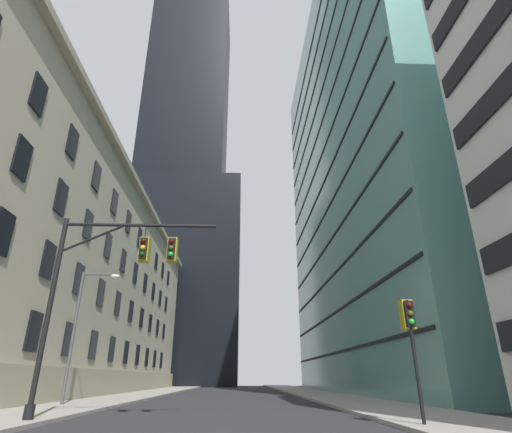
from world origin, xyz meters
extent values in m
cube|color=#B2A88E|center=(-19.62, 28.55, 11.04)|extent=(17.25, 69.11, 22.08)
cube|color=#9E937A|center=(-10.75, 28.55, 21.38)|extent=(0.70, 69.11, 0.60)
cube|color=#9E937A|center=(-10.85, 28.55, 1.10)|extent=(0.50, 69.11, 2.20)
cube|color=black|center=(-10.95, 13.00, 4.00)|extent=(0.14, 1.40, 2.20)
cube|color=black|center=(-10.95, 18.00, 4.00)|extent=(0.14, 1.40, 2.20)
cube|color=black|center=(-10.95, 23.00, 4.00)|extent=(0.14, 1.40, 2.20)
cube|color=black|center=(-10.95, 28.00, 4.00)|extent=(0.14, 1.40, 2.20)
cube|color=black|center=(-10.95, 33.00, 4.00)|extent=(0.14, 1.40, 2.20)
cube|color=black|center=(-10.95, 38.00, 4.00)|extent=(0.14, 1.40, 2.20)
cube|color=black|center=(-10.95, 43.00, 4.00)|extent=(0.14, 1.40, 2.20)
cube|color=black|center=(-10.95, 48.00, 4.00)|extent=(0.14, 1.40, 2.20)
cube|color=black|center=(-10.95, 53.00, 4.00)|extent=(0.14, 1.40, 2.20)
cube|color=black|center=(-10.95, 8.00, 8.20)|extent=(0.14, 1.40, 2.20)
cube|color=black|center=(-10.95, 13.00, 8.20)|extent=(0.14, 1.40, 2.20)
cube|color=black|center=(-10.95, 18.00, 8.20)|extent=(0.14, 1.40, 2.20)
cube|color=black|center=(-10.95, 23.00, 8.20)|extent=(0.14, 1.40, 2.20)
cube|color=black|center=(-10.95, 28.00, 8.20)|extent=(0.14, 1.40, 2.20)
cube|color=black|center=(-10.95, 33.00, 8.20)|extent=(0.14, 1.40, 2.20)
cube|color=black|center=(-10.95, 38.00, 8.20)|extent=(0.14, 1.40, 2.20)
cube|color=black|center=(-10.95, 43.00, 8.20)|extent=(0.14, 1.40, 2.20)
cube|color=black|center=(-10.95, 48.00, 8.20)|extent=(0.14, 1.40, 2.20)
cube|color=black|center=(-10.95, 53.00, 8.20)|extent=(0.14, 1.40, 2.20)
cube|color=black|center=(-10.95, 8.00, 12.40)|extent=(0.14, 1.40, 2.20)
cube|color=black|center=(-10.95, 13.00, 12.40)|extent=(0.14, 1.40, 2.20)
cube|color=black|center=(-10.95, 18.00, 12.40)|extent=(0.14, 1.40, 2.20)
cube|color=black|center=(-10.95, 23.00, 12.40)|extent=(0.14, 1.40, 2.20)
cube|color=black|center=(-10.95, 28.00, 12.40)|extent=(0.14, 1.40, 2.20)
cube|color=black|center=(-10.95, 33.00, 12.40)|extent=(0.14, 1.40, 2.20)
cube|color=black|center=(-10.95, 38.00, 12.40)|extent=(0.14, 1.40, 2.20)
cube|color=black|center=(-10.95, 43.00, 12.40)|extent=(0.14, 1.40, 2.20)
cube|color=black|center=(-10.95, 48.00, 12.40)|extent=(0.14, 1.40, 2.20)
cube|color=black|center=(-10.95, 53.00, 12.40)|extent=(0.14, 1.40, 2.20)
cube|color=black|center=(-10.95, 8.00, 16.60)|extent=(0.14, 1.40, 2.20)
cube|color=black|center=(-10.95, 13.00, 16.60)|extent=(0.14, 1.40, 2.20)
cube|color=black|center=(-10.95, 18.00, 16.60)|extent=(0.14, 1.40, 2.20)
cube|color=black|center=(-10.95, 23.00, 16.60)|extent=(0.14, 1.40, 2.20)
cube|color=black|center=(-10.95, 28.00, 16.60)|extent=(0.14, 1.40, 2.20)
cube|color=black|center=(-10.95, 33.00, 16.60)|extent=(0.14, 1.40, 2.20)
cube|color=black|center=(-10.95, 38.00, 16.60)|extent=(0.14, 1.40, 2.20)
cube|color=black|center=(-10.95, 43.00, 16.60)|extent=(0.14, 1.40, 2.20)
cube|color=black|center=(-10.95, 48.00, 16.60)|extent=(0.14, 1.40, 2.20)
cube|color=black|center=(-10.95, 53.00, 16.60)|extent=(0.14, 1.40, 2.20)
cube|color=black|center=(-14.32, 80.79, 21.60)|extent=(29.74, 29.74, 43.21)
cube|color=black|center=(-14.32, 80.79, 74.63)|extent=(20.82, 20.82, 62.84)
cube|color=slate|center=(18.50, 33.81, 27.19)|extent=(15.01, 48.60, 54.39)
cube|color=black|center=(10.96, 33.81, 4.00)|extent=(0.12, 47.60, 0.24)
cube|color=black|center=(10.96, 33.81, 8.00)|extent=(0.12, 47.60, 0.24)
cube|color=black|center=(10.96, 33.81, 12.00)|extent=(0.12, 47.60, 0.24)
cube|color=black|center=(10.96, 33.81, 16.00)|extent=(0.12, 47.60, 0.24)
cube|color=black|center=(10.96, 33.81, 20.00)|extent=(0.12, 47.60, 0.24)
cube|color=black|center=(10.96, 33.81, 24.00)|extent=(0.12, 47.60, 0.24)
cube|color=black|center=(10.96, 33.81, 28.00)|extent=(0.12, 47.60, 0.24)
cube|color=black|center=(10.96, 33.81, 32.00)|extent=(0.12, 47.60, 0.24)
cube|color=black|center=(10.96, 33.81, 36.00)|extent=(0.12, 47.60, 0.24)
cube|color=black|center=(10.96, 33.81, 40.00)|extent=(0.12, 47.60, 0.24)
cube|color=black|center=(10.96, 33.81, 44.00)|extent=(0.12, 47.60, 0.24)
cube|color=black|center=(10.96, 33.81, 48.00)|extent=(0.12, 47.60, 0.24)
cylinder|color=black|center=(-6.73, 5.30, 4.02)|extent=(0.20, 0.20, 7.74)
cylinder|color=black|center=(-6.73, 5.30, 0.40)|extent=(0.36, 0.36, 0.50)
cylinder|color=black|center=(-3.51, 5.30, 7.64)|extent=(6.42, 0.14, 0.14)
cylinder|color=black|center=(-5.44, 5.30, 7.04)|extent=(2.65, 0.10, 1.35)
cylinder|color=black|center=(-3.30, 5.30, 7.34)|extent=(0.04, 0.04, 0.60)
cube|color=black|center=(-3.30, 5.30, 6.59)|extent=(0.30, 0.30, 0.90)
cube|color=olive|center=(-3.30, 5.47, 6.59)|extent=(0.40, 0.40, 1.04)
sphere|color=#450808|center=(-3.30, 5.14, 6.87)|extent=(0.20, 0.20, 0.20)
sphere|color=yellow|center=(-3.30, 5.14, 6.59)|extent=(0.20, 0.20, 0.20)
sphere|color=#083D10|center=(-3.30, 5.14, 6.31)|extent=(0.20, 0.20, 0.20)
cylinder|color=black|center=(-2.12, 5.30, 7.34)|extent=(0.04, 0.04, 0.60)
cube|color=black|center=(-2.12, 5.30, 6.59)|extent=(0.30, 0.30, 0.90)
cube|color=olive|center=(-2.12, 5.47, 6.59)|extent=(0.40, 0.40, 1.04)
sphere|color=#450808|center=(-2.12, 5.14, 6.87)|extent=(0.20, 0.20, 0.20)
sphere|color=#4B3A08|center=(-2.12, 5.14, 6.59)|extent=(0.20, 0.20, 0.20)
sphere|color=green|center=(-2.12, 5.14, 6.31)|extent=(0.20, 0.20, 0.20)
cylinder|color=black|center=(6.80, 3.25, 2.14)|extent=(0.12, 0.12, 3.99)
cube|color=black|center=(6.80, 3.25, 3.64)|extent=(0.30, 0.30, 0.90)
cube|color=olive|center=(6.80, 3.42, 3.64)|extent=(0.40, 0.40, 1.04)
sphere|color=#450808|center=(6.80, 3.09, 3.92)|extent=(0.20, 0.20, 0.20)
sphere|color=#4B3A08|center=(6.80, 3.09, 3.64)|extent=(0.20, 0.20, 0.20)
sphere|color=green|center=(6.80, 3.09, 3.36)|extent=(0.20, 0.20, 0.20)
cylinder|color=#47474C|center=(-9.26, 14.43, 3.99)|extent=(0.18, 0.18, 7.68)
cylinder|color=#47474C|center=(-8.24, 14.43, 7.68)|extent=(2.04, 0.10, 0.10)
ellipsoid|color=#EFE5C6|center=(-7.22, 14.43, 7.58)|extent=(0.56, 0.32, 0.24)
camera|label=1|loc=(0.80, -10.85, 1.54)|focal=27.79mm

